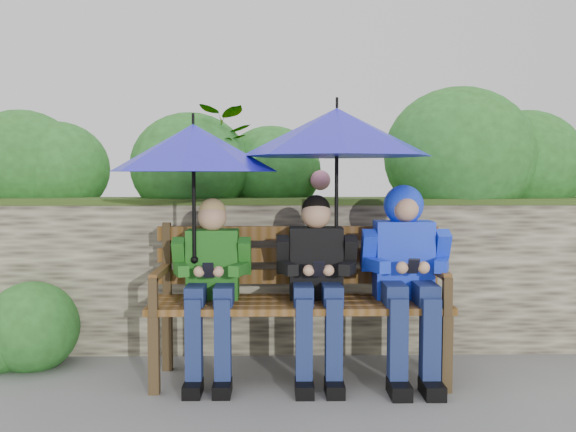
{
  "coord_description": "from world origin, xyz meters",
  "views": [
    {
      "loc": [
        -0.07,
        -3.6,
        1.19
      ],
      "look_at": [
        0.0,
        0.1,
        0.95
      ],
      "focal_mm": 40.0,
      "sensor_mm": 36.0,
      "label": 1
    }
  ],
  "objects_px": {
    "boy_left": "(211,278)",
    "boy_right": "(406,265)",
    "park_bench": "(299,290)",
    "umbrella_right": "(337,132)",
    "boy_middle": "(317,276)",
    "umbrella_left": "(193,148)"
  },
  "relations": [
    {
      "from": "boy_left",
      "to": "boy_right",
      "type": "xyz_separation_m",
      "value": [
        1.12,
        0.0,
        0.07
      ]
    },
    {
      "from": "park_bench",
      "to": "boy_right",
      "type": "height_order",
      "value": "boy_right"
    },
    {
      "from": "boy_left",
      "to": "umbrella_right",
      "type": "bearing_deg",
      "value": 3.55
    },
    {
      "from": "boy_left",
      "to": "boy_middle",
      "type": "xyz_separation_m",
      "value": [
        0.6,
        -0.0,
        0.01
      ]
    },
    {
      "from": "park_bench",
      "to": "boy_middle",
      "type": "height_order",
      "value": "boy_middle"
    },
    {
      "from": "umbrella_left",
      "to": "boy_left",
      "type": "bearing_deg",
      "value": 0.17
    },
    {
      "from": "boy_right",
      "to": "park_bench",
      "type": "bearing_deg",
      "value": 173.75
    },
    {
      "from": "boy_left",
      "to": "boy_right",
      "type": "bearing_deg",
      "value": 0.25
    },
    {
      "from": "park_bench",
      "to": "boy_middle",
      "type": "xyz_separation_m",
      "value": [
        0.1,
        -0.07,
        0.09
      ]
    },
    {
      "from": "boy_left",
      "to": "boy_middle",
      "type": "relative_size",
      "value": 0.98
    },
    {
      "from": "boy_middle",
      "to": "umbrella_left",
      "type": "bearing_deg",
      "value": 179.86
    },
    {
      "from": "park_bench",
      "to": "boy_left",
      "type": "xyz_separation_m",
      "value": [
        -0.5,
        -0.07,
        0.09
      ]
    },
    {
      "from": "park_bench",
      "to": "umbrella_left",
      "type": "distance_m",
      "value": 1.03
    },
    {
      "from": "umbrella_left",
      "to": "park_bench",
      "type": "bearing_deg",
      "value": 6.9
    },
    {
      "from": "boy_middle",
      "to": "umbrella_left",
      "type": "height_order",
      "value": "umbrella_left"
    },
    {
      "from": "umbrella_right",
      "to": "boy_right",
      "type": "bearing_deg",
      "value": -5.65
    },
    {
      "from": "park_bench",
      "to": "boy_left",
      "type": "distance_m",
      "value": 0.52
    },
    {
      "from": "umbrella_left",
      "to": "umbrella_right",
      "type": "bearing_deg",
      "value": 3.15
    },
    {
      "from": "boy_left",
      "to": "boy_right",
      "type": "relative_size",
      "value": 0.93
    },
    {
      "from": "boy_middle",
      "to": "boy_right",
      "type": "bearing_deg",
      "value": 0.77
    },
    {
      "from": "boy_right",
      "to": "umbrella_left",
      "type": "xyz_separation_m",
      "value": [
        -1.22,
        -0.01,
        0.67
      ]
    },
    {
      "from": "boy_middle",
      "to": "boy_left",
      "type": "bearing_deg",
      "value": 179.82
    }
  ]
}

